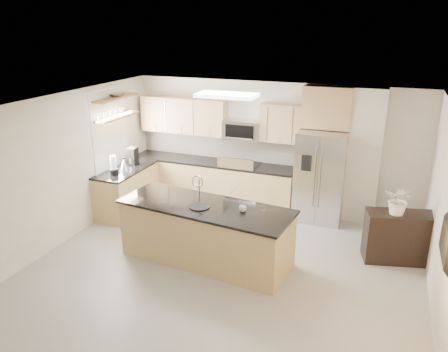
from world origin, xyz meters
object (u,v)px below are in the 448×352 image
at_px(refrigerator, 320,176).
at_px(coffee_maker, 132,156).
at_px(range, 240,185).
at_px(island, 206,233).
at_px(blender, 114,166).
at_px(cup, 243,209).
at_px(platter, 199,207).
at_px(television, 443,242).
at_px(microwave, 242,130).
at_px(credenza, 398,237).
at_px(kettle, 124,165).
at_px(flower_vase, 401,193).
at_px(bowl, 117,94).

relative_size(refrigerator, coffee_maker, 5.11).
bearing_deg(range, island, -84.76).
distance_m(blender, coffee_maker, 0.70).
bearing_deg(cup, range, 109.90).
bearing_deg(blender, refrigerator, 20.69).
height_order(range, platter, range).
height_order(coffee_maker, television, television).
relative_size(range, microwave, 1.50).
distance_m(range, television, 4.78).
xyz_separation_m(island, coffee_maker, (-2.31, 1.55, 0.60)).
distance_m(blender, television, 5.83).
bearing_deg(range, coffee_maker, -160.08).
height_order(credenza, television, television).
relative_size(refrigerator, blender, 4.69).
distance_m(kettle, flower_vase, 5.10).
bearing_deg(kettle, credenza, -0.51).
xyz_separation_m(platter, bowl, (-2.40, 1.49, 1.41)).
height_order(range, island, island).
height_order(kettle, bowl, bowl).
height_order(microwave, television, microwave).
distance_m(platter, flower_vase, 3.14).
bearing_deg(bowl, cup, -24.53).
relative_size(refrigerator, bowl, 5.12).
bearing_deg(credenza, flower_vase, -144.65).
bearing_deg(flower_vase, microwave, 155.19).
bearing_deg(bowl, flower_vase, -4.16).
xyz_separation_m(blender, coffee_maker, (-0.02, 0.70, 0.00)).
relative_size(range, kettle, 4.11).
bearing_deg(blender, coffee_maker, 91.64).
distance_m(microwave, platter, 2.62).
height_order(microwave, coffee_maker, microwave).
relative_size(refrigerator, television, 1.65).
bearing_deg(cup, kettle, 158.26).
xyz_separation_m(credenza, television, (0.37, -1.90, 0.93)).
height_order(coffee_maker, flower_vase, flower_vase).
bearing_deg(flower_vase, credenza, 49.21).
xyz_separation_m(range, island, (0.21, -2.31, 0.01)).
xyz_separation_m(blender, flower_vase, (5.15, 0.16, 0.12)).
distance_m(credenza, television, 2.14).
xyz_separation_m(range, credenza, (3.14, -1.22, -0.05)).
bearing_deg(microwave, coffee_maker, -157.14).
xyz_separation_m(microwave, island, (0.21, -2.43, -1.14)).
distance_m(cup, blender, 3.04).
distance_m(island, platter, 0.50).
bearing_deg(kettle, flower_vase, -1.34).
height_order(microwave, refrigerator, microwave).
bearing_deg(microwave, television, -42.75).
relative_size(island, kettle, 10.43).
bearing_deg(bowl, coffee_maker, 44.28).
height_order(island, flower_vase, flower_vase).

